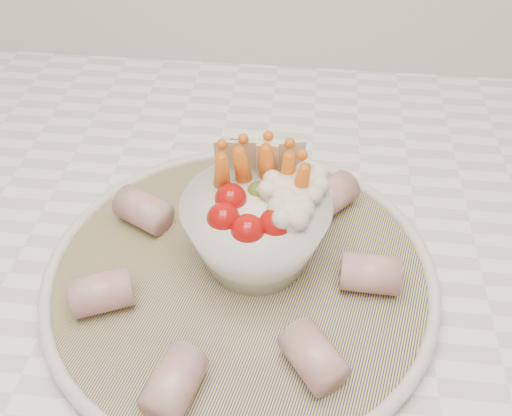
# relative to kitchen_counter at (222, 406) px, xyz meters

# --- Properties ---
(kitchen_counter) EXTENTS (2.04, 0.62, 0.92)m
(kitchen_counter) POSITION_rel_kitchen_counter_xyz_m (0.00, 0.00, 0.00)
(kitchen_counter) COLOR beige
(kitchen_counter) RESTS_ON ground
(serving_platter) EXTENTS (0.44, 0.44, 0.02)m
(serving_platter) POSITION_rel_kitchen_counter_xyz_m (0.05, -0.11, 0.47)
(serving_platter) COLOR navy
(serving_platter) RESTS_ON kitchen_counter
(veggie_bowl) EXTENTS (0.13, 0.13, 0.11)m
(veggie_bowl) POSITION_rel_kitchen_counter_xyz_m (0.07, -0.09, 0.52)
(veggie_bowl) COLOR silver
(veggie_bowl) RESTS_ON serving_platter
(cured_meat_rolls) EXTENTS (0.29, 0.32, 0.03)m
(cured_meat_rolls) POSITION_rel_kitchen_counter_xyz_m (0.05, -0.11, 0.49)
(cured_meat_rolls) COLOR #A14953
(cured_meat_rolls) RESTS_ON serving_platter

